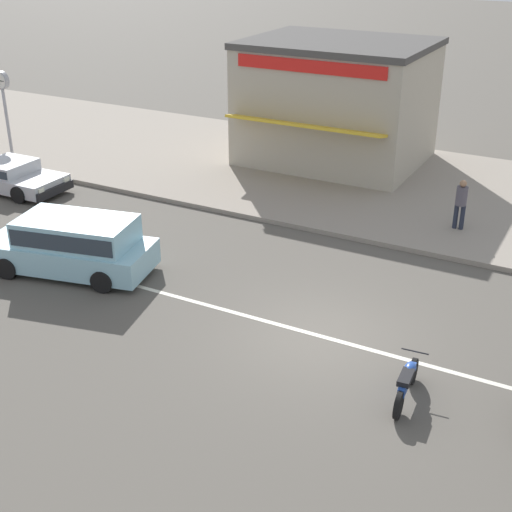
{
  "coord_description": "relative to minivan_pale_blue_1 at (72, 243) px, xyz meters",
  "views": [
    {
      "loc": [
        5.44,
        -13.16,
        8.74
      ],
      "look_at": [
        -2.57,
        1.64,
        0.8
      ],
      "focal_mm": 50.0,
      "sensor_mm": 36.0,
      "label": 1
    }
  ],
  "objects": [
    {
      "name": "shopfront_corner_warung",
      "position": [
        2.48,
        12.37,
        1.6
      ],
      "size": [
        6.74,
        6.13,
        4.58
      ],
      "color": "#B2A893",
      "rests_on": "kerb_strip"
    },
    {
      "name": "ground_plane",
      "position": [
        7.28,
        0.09,
        -0.85
      ],
      "size": [
        160.0,
        160.0,
        0.0
      ],
      "primitive_type": "plane",
      "color": "#544F47"
    },
    {
      "name": "sedan_silver_4",
      "position": [
        -6.47,
        3.96,
        -0.31
      ],
      "size": [
        4.29,
        1.98,
        1.06
      ],
      "color": "#B7BABF",
      "rests_on": "ground"
    },
    {
      "name": "minivan_pale_blue_1",
      "position": [
        0.0,
        0.0,
        0.0
      ],
      "size": [
        4.94,
        2.8,
        1.56
      ],
      "color": "#93C6D6",
      "rests_on": "ground"
    },
    {
      "name": "street_clock",
      "position": [
        -8.72,
        6.26,
        1.91
      ],
      "size": [
        0.69,
        0.22,
        3.46
      ],
      "color": "#9E9EA3",
      "rests_on": "kerb_strip"
    },
    {
      "name": "pedestrian_far_end",
      "position": [
        8.57,
        7.65,
        0.21
      ],
      "size": [
        0.34,
        0.34,
        1.56
      ],
      "color": "#232838",
      "rests_on": "kerb_strip"
    },
    {
      "name": "lane_centre_stripe",
      "position": [
        7.28,
        0.09,
        -0.84
      ],
      "size": [
        50.4,
        0.14,
        0.01
      ],
      "primitive_type": "cube",
      "color": "silver",
      "rests_on": "ground"
    },
    {
      "name": "kerb_strip",
      "position": [
        7.28,
        10.54,
        -0.77
      ],
      "size": [
        68.0,
        10.0,
        0.15
      ],
      "primitive_type": "cube",
      "color": "gray",
      "rests_on": "ground"
    },
    {
      "name": "motorcycle_0",
      "position": [
        9.77,
        -1.29,
        -0.43
      ],
      "size": [
        0.56,
        1.82,
        0.8
      ],
      "color": "black",
      "rests_on": "ground"
    }
  ]
}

